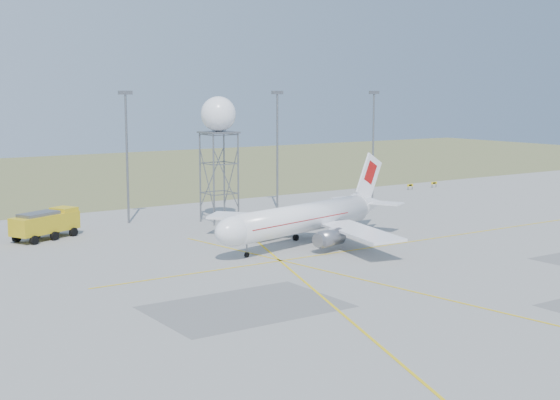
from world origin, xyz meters
TOP-DOWN VIEW (x-y plane):
  - ground at (0.00, 0.00)m, footprint 400.00×400.00m
  - grass_strip at (0.00, 140.00)m, footprint 400.00×120.00m
  - mast_b at (-10.00, 66.00)m, footprint 2.20×0.50m
  - mast_c at (18.00, 66.00)m, footprint 2.20×0.50m
  - mast_d at (40.00, 66.00)m, footprint 2.20×0.50m
  - taxi_sign_near at (55.60, 72.00)m, footprint 1.60×0.17m
  - taxi_sign_far at (62.60, 72.00)m, footprint 1.60×0.17m
  - airliner_main at (2.58, 36.65)m, footprint 33.52×31.94m
  - radar_tower at (2.13, 58.72)m, footprint 5.43×5.43m
  - fire_truck at (-24.69, 60.12)m, footprint 10.52×7.34m

SIDE VIEW (x-z plane):
  - ground at x=0.00m, z-range 0.00..0.00m
  - grass_strip at x=0.00m, z-range 0.00..0.03m
  - taxi_sign_near at x=55.60m, z-range 0.29..1.49m
  - taxi_sign_far at x=62.60m, z-range 0.29..1.49m
  - fire_truck at x=-24.69m, z-range -0.08..3.94m
  - airliner_main at x=2.58m, z-range -2.23..9.28m
  - radar_tower at x=2.13m, z-range 1.20..20.84m
  - mast_b at x=-10.00m, z-range 1.82..22.32m
  - mast_c at x=18.00m, z-range 1.82..22.32m
  - mast_d at x=40.00m, z-range 1.82..22.32m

